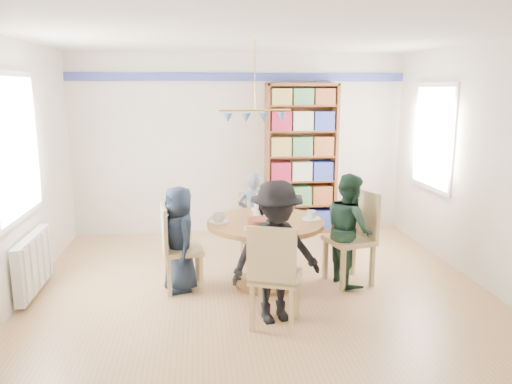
{
  "coord_description": "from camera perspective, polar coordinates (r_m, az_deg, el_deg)",
  "views": [
    {
      "loc": [
        -0.63,
        -5.01,
        2.19
      ],
      "look_at": [
        0.0,
        0.4,
        1.05
      ],
      "focal_mm": 35.0,
      "sensor_mm": 36.0,
      "label": 1
    }
  ],
  "objects": [
    {
      "name": "ground",
      "position": [
        5.51,
        0.49,
        -11.62
      ],
      "size": [
        5.0,
        5.0,
        0.0
      ],
      "primitive_type": "plane",
      "color": "tan"
    },
    {
      "name": "room_shell",
      "position": [
        5.92,
        -3.05,
        6.54
      ],
      "size": [
        5.0,
        5.0,
        5.0
      ],
      "color": "white",
      "rests_on": "ground"
    },
    {
      "name": "radiator",
      "position": [
        5.9,
        -24.1,
        -7.43
      ],
      "size": [
        0.12,
        1.0,
        0.6
      ],
      "color": "silver",
      "rests_on": "ground"
    },
    {
      "name": "dining_table",
      "position": [
        5.58,
        1.09,
        -5.21
      ],
      "size": [
        1.3,
        1.3,
        0.75
      ],
      "color": "#915F2F",
      "rests_on": "ground"
    },
    {
      "name": "chair_left",
      "position": [
        5.51,
        -9.2,
        -5.93
      ],
      "size": [
        0.48,
        0.48,
        0.95
      ],
      "color": "tan",
      "rests_on": "ground"
    },
    {
      "name": "chair_right",
      "position": [
        5.78,
        11.38,
        -4.57
      ],
      "size": [
        0.58,
        0.58,
        1.06
      ],
      "color": "tan",
      "rests_on": "ground"
    },
    {
      "name": "chair_far",
      "position": [
        6.63,
        -0.25,
        -3.27
      ],
      "size": [
        0.43,
        0.43,
        0.85
      ],
      "color": "tan",
      "rests_on": "ground"
    },
    {
      "name": "chair_near",
      "position": [
        4.59,
        2.05,
        -9.12
      ],
      "size": [
        0.57,
        0.57,
        1.0
      ],
      "color": "tan",
      "rests_on": "ground"
    },
    {
      "name": "person_left",
      "position": [
        5.51,
        -8.75,
        -5.29
      ],
      "size": [
        0.55,
        0.66,
        1.16
      ],
      "primitive_type": "imported",
      "rotation": [
        0.0,
        0.0,
        -1.2
      ],
      "color": "#192337",
      "rests_on": "ground"
    },
    {
      "name": "person_right",
      "position": [
        5.72,
        10.6,
        -4.19
      ],
      "size": [
        0.55,
        0.67,
        1.27
      ],
      "primitive_type": "imported",
      "rotation": [
        0.0,
        0.0,
        1.69
      ],
      "color": "#193226",
      "rests_on": "ground"
    },
    {
      "name": "person_far",
      "position": [
        6.45,
        -0.31,
        -2.72
      ],
      "size": [
        0.43,
        0.29,
        1.14
      ],
      "primitive_type": "imported",
      "rotation": [
        0.0,
        0.0,
        3.1
      ],
      "color": "gray",
      "rests_on": "ground"
    },
    {
      "name": "person_near",
      "position": [
        4.7,
        2.32,
        -6.91
      ],
      "size": [
        0.98,
        0.71,
        1.36
      ],
      "primitive_type": "imported",
      "rotation": [
        0.0,
        0.0,
        0.25
      ],
      "color": "black",
      "rests_on": "ground"
    },
    {
      "name": "bookshelf",
      "position": [
        7.59,
        5.15,
        3.59
      ],
      "size": [
        1.08,
        0.32,
        2.26
      ],
      "color": "brown",
      "rests_on": "ground"
    },
    {
      "name": "tableware",
      "position": [
        5.53,
        0.79,
        -2.52
      ],
      "size": [
        1.24,
        1.24,
        0.33
      ],
      "color": "white",
      "rests_on": "dining_table"
    }
  ]
}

